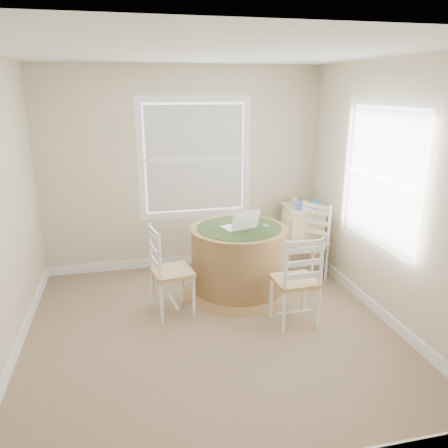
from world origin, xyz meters
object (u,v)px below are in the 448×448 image
object	(u,v)px
chair_near	(295,280)
laptop	(240,225)
chair_left	(172,271)
corner_chest	(301,236)
chair_right	(307,245)
round_table	(239,257)

from	to	relation	value
chair_near	laptop	bearing A→B (deg)	-67.49
chair_left	corner_chest	bearing A→B (deg)	-73.32
laptop	corner_chest	bearing A→B (deg)	-164.77
chair_left	chair_near	size ratio (longest dim) A/B	1.00
chair_right	round_table	bearing A→B (deg)	-117.47
chair_left	chair_right	bearing A→B (deg)	-85.65
round_table	chair_left	distance (m)	0.87
chair_left	corner_chest	world-z (taller)	chair_left
chair_right	laptop	world-z (taller)	laptop
chair_near	corner_chest	world-z (taller)	chair_near
round_table	corner_chest	world-z (taller)	corner_chest
chair_left	corner_chest	xyz separation A→B (m)	(1.84, 0.93, -0.06)
round_table	chair_near	distance (m)	0.91
round_table	laptop	size ratio (longest dim) A/B	3.07
chair_right	chair_left	bearing A→B (deg)	-110.56
round_table	corner_chest	size ratio (longest dim) A/B	1.57
chair_left	chair_near	bearing A→B (deg)	-123.41
round_table	chair_left	world-z (taller)	chair_left
chair_left	laptop	world-z (taller)	laptop
round_table	laptop	xyz separation A→B (m)	(0.01, -0.03, 0.40)
chair_left	laptop	bearing A→B (deg)	-80.34
chair_near	laptop	size ratio (longest dim) A/B	2.25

